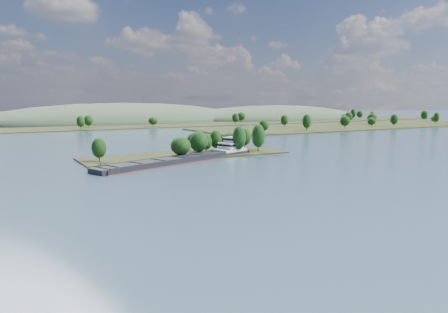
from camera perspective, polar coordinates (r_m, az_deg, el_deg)
ground at (r=157.84m, az=4.20°, el=-2.40°), size 1800.00×1800.00×0.00m
tree_island at (r=211.37m, az=-3.09°, el=1.24°), size 100.00×30.26×15.17m
right_bank at (r=443.55m, az=16.53°, el=3.90°), size 320.00×90.00×15.52m
back_shoreline at (r=420.73m, az=-16.40°, el=3.67°), size 900.00×60.00×15.29m
hill_east at (r=591.90m, az=6.61°, el=4.93°), size 260.00×140.00×36.00m
hill_west at (r=530.81m, az=-13.26°, el=4.47°), size 320.00×160.00×44.00m
cargo_barge at (r=194.35m, az=-4.41°, el=-0.07°), size 83.36×38.65×11.51m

